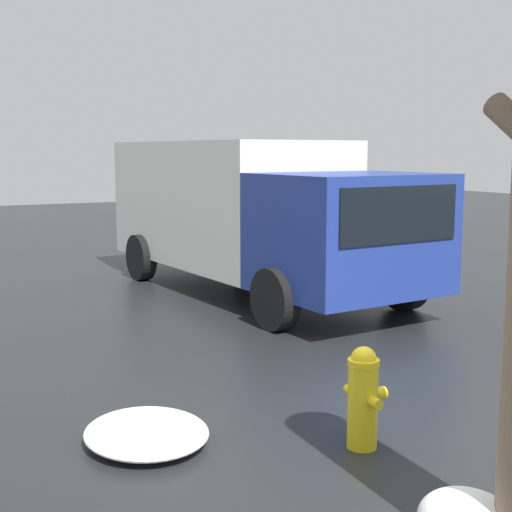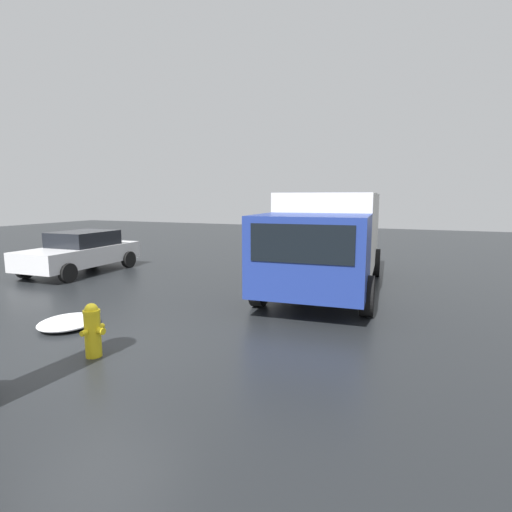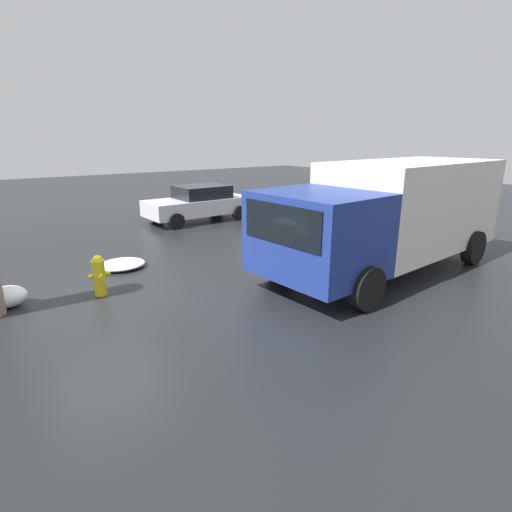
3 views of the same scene
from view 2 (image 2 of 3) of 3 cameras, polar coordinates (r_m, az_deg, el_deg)
ground_plane at (r=7.25m, az=-22.12°, el=-13.13°), size 60.00×60.00×0.00m
fire_hydrant at (r=7.09m, az=-22.31°, el=-9.68°), size 0.46×0.37×0.89m
delivery_truck at (r=11.58m, az=10.36°, el=2.83°), size 7.33×3.16×2.70m
parked_car at (r=15.02m, az=-23.72°, el=0.60°), size 4.24×2.10×1.41m
snow_pile_curbside at (r=8.95m, az=-25.23°, el=-8.54°), size 1.21×1.07×0.20m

